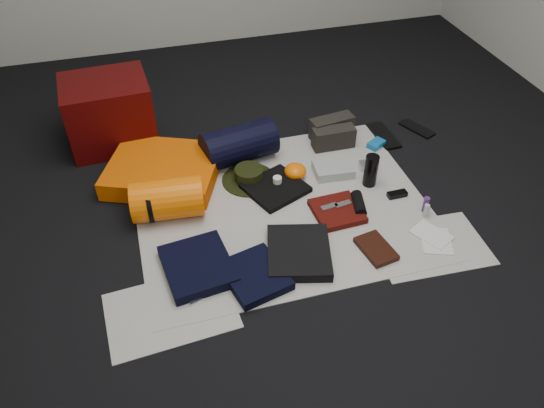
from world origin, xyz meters
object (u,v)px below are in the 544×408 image
object	(u,v)px
water_bottle	(371,170)
red_cabinet	(109,113)
sleeping_pad	(164,170)
compact_camera	(368,165)
navy_duffel	(239,144)
stuff_sack	(167,199)
paperback_book	(376,249)

from	to	relation	value
water_bottle	red_cabinet	bearing A→B (deg)	148.31
red_cabinet	sleeping_pad	world-z (taller)	red_cabinet
red_cabinet	compact_camera	xyz separation A→B (m)	(1.47, -0.73, -0.19)
navy_duffel	stuff_sack	bearing A→B (deg)	-152.16
sleeping_pad	compact_camera	xyz separation A→B (m)	(1.21, -0.25, -0.04)
stuff_sack	paperback_book	xyz separation A→B (m)	(0.98, -0.57, -0.10)
stuff_sack	navy_duffel	bearing A→B (deg)	38.66
compact_camera	paperback_book	distance (m)	0.70
stuff_sack	water_bottle	size ratio (longest dim) A/B	1.92
stuff_sack	water_bottle	world-z (taller)	stuff_sack
sleeping_pad	stuff_sack	bearing A→B (deg)	-92.33
red_cabinet	stuff_sack	size ratio (longest dim) A/B	1.36
navy_duffel	paperback_book	size ratio (longest dim) A/B	2.07
red_cabinet	navy_duffel	xyz separation A→B (m)	(0.73, -0.43, -0.09)
sleeping_pad	stuff_sack	xyz separation A→B (m)	(-0.01, -0.34, 0.05)
navy_duffel	compact_camera	size ratio (longest dim) A/B	4.11
stuff_sack	compact_camera	world-z (taller)	stuff_sack
sleeping_pad	paperback_book	size ratio (longest dim) A/B	2.89
stuff_sack	paperback_book	size ratio (longest dim) A/B	1.76
red_cabinet	navy_duffel	size ratio (longest dim) A/B	1.16
stuff_sack	water_bottle	bearing A→B (deg)	-2.59
red_cabinet	stuff_sack	bearing A→B (deg)	-76.40
red_cabinet	sleeping_pad	distance (m)	0.57
red_cabinet	paperback_book	distance (m)	1.86
red_cabinet	paperback_book	bearing A→B (deg)	-51.64
water_bottle	paperback_book	world-z (taller)	water_bottle
sleeping_pad	water_bottle	size ratio (longest dim) A/B	3.16
stuff_sack	navy_duffel	size ratio (longest dim) A/B	0.85
water_bottle	stuff_sack	bearing A→B (deg)	177.41
navy_duffel	paperback_book	world-z (taller)	navy_duffel
navy_duffel	water_bottle	size ratio (longest dim) A/B	2.26
stuff_sack	paperback_book	distance (m)	1.13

